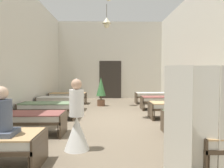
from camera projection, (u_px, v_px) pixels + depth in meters
The scene contains 14 objects.
ground_plane at pixel (113, 120), 7.41m from camera, with size 7.21×13.15×0.10m, color #7A6B56.
room_shell at pixel (112, 52), 8.70m from camera, with size 7.01×12.75×4.90m.
bed_left_row_1 at pixel (27, 118), 5.44m from camera, with size 1.90×0.84×0.57m.
bed_right_row_1 at pixel (200, 117), 5.54m from camera, with size 1.90×0.84×0.57m.
bed_left_row_2 at pixel (48, 107), 7.33m from camera, with size 1.90×0.84×0.57m.
bed_right_row_2 at pixel (177, 106), 7.43m from camera, with size 1.90×0.84×0.57m.
bed_left_row_3 at pixel (60, 100), 9.23m from camera, with size 1.90×0.84×0.57m.
bed_right_row_3 at pixel (163, 100), 9.33m from camera, with size 1.90×0.84×0.57m.
bed_left_row_4 at pixel (68, 95), 11.13m from camera, with size 1.90×0.84×0.57m.
bed_right_row_4 at pixel (153, 95), 11.23m from camera, with size 1.90×0.84×0.57m.
nurse_near_aisle at pixel (77, 124), 4.36m from camera, with size 0.52×0.52×1.49m.
patient_seated_secondary at pixel (2, 117), 3.43m from camera, with size 0.44×0.44×0.80m.
potted_plant at pixel (101, 89), 10.35m from camera, with size 0.46×0.46×1.41m.
privacy_screen at pixel (205, 121), 3.23m from camera, with size 1.24×0.25×1.70m.
Camera 1 is at (-0.19, -7.33, 1.57)m, focal length 33.92 mm.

